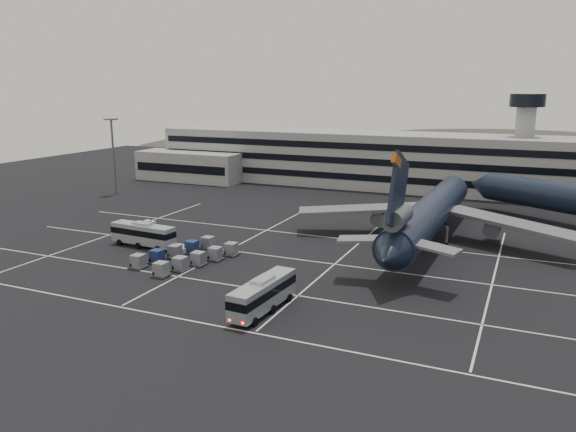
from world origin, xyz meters
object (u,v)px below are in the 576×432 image
Objects in this scene: bus_far at (143,233)px; tug_a at (148,224)px; bus_near at (263,293)px; trijet_main at (430,214)px; uld_cluster at (186,255)px.

tug_a is (-7.23, 10.70, -1.56)m from bus_far.
bus_near is at bearing -15.08° from tug_a.
bus_near is 34.22m from bus_far.
trijet_main is at bearing -60.49° from bus_far.
trijet_main is at bearing 75.15° from bus_near.
bus_far is at bearing 159.95° from uld_cluster.
bus_near is 22.76m from uld_cluster.
trijet_main is 39.85m from uld_cluster.
bus_far is (-29.96, 16.54, -0.01)m from bus_near.
uld_cluster is at bearing -105.90° from bus_far.
tug_a is (-37.19, 27.24, -1.57)m from bus_near.
trijet_main is 50.75m from tug_a.
uld_cluster is (10.99, -4.01, -1.25)m from bus_far.
bus_near is 4.33× the size of tug_a.
uld_cluster is at bearing -17.77° from tug_a.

